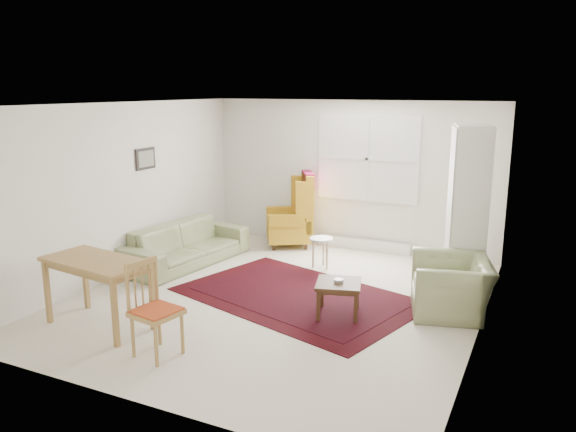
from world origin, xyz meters
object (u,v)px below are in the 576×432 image
at_px(wingback_chair, 288,209).
at_px(coffee_table, 338,299).
at_px(sofa, 186,237).
at_px(armchair, 451,281).
at_px(desk_chair, 156,310).
at_px(stool, 321,253).
at_px(cabinet, 468,208).
at_px(desk, 99,293).

height_order(wingback_chair, coffee_table, wingback_chair).
xyz_separation_m(sofa, armchair, (4.07, -0.22, -0.03)).
relative_size(wingback_chair, desk_chair, 1.31).
height_order(armchair, stool, armchair).
bearing_deg(stool, cabinet, 2.11).
relative_size(armchair, desk, 0.82).
xyz_separation_m(sofa, desk_chair, (1.56, -2.68, 0.06)).
bearing_deg(cabinet, stool, 168.86).
xyz_separation_m(desk, desk_chair, (1.06, -0.30, 0.09)).
xyz_separation_m(armchair, stool, (-2.09, 0.93, -0.17)).
distance_m(armchair, wingback_chair, 3.58).
height_order(stool, cabinet, cabinet).
bearing_deg(cabinet, wingback_chair, 151.81).
relative_size(armchair, desk_chair, 1.05).
bearing_deg(desk_chair, stool, 3.32).
distance_m(armchair, coffee_table, 1.40).
xyz_separation_m(armchair, coffee_table, (-1.20, -0.70, -0.19)).
relative_size(stool, desk, 0.37).
distance_m(wingback_chair, coffee_table, 3.17).
distance_m(coffee_table, stool, 1.85).
bearing_deg(coffee_table, wingback_chair, 126.57).
relative_size(sofa, desk, 1.69).
height_order(armchair, desk, armchair).
distance_m(coffee_table, cabinet, 2.27).
distance_m(armchair, desk_chair, 3.52).
height_order(coffee_table, desk, desk).
bearing_deg(armchair, stool, -129.76).
relative_size(cabinet, desk_chair, 2.25).
bearing_deg(stool, coffee_table, -61.40).
xyz_separation_m(cabinet, desk, (-3.57, -3.18, -0.71)).
distance_m(armchair, desk, 4.18).
bearing_deg(stool, sofa, -160.11).
distance_m(sofa, desk_chair, 3.10).
height_order(wingback_chair, stool, wingback_chair).
relative_size(wingback_chair, coffee_table, 2.48).
distance_m(stool, desk, 3.44).
height_order(desk, desk_chair, desk_chair).
relative_size(coffee_table, desk, 0.41).
bearing_deg(stool, armchair, -24.03).
bearing_deg(desk_chair, sofa, 40.48).
xyz_separation_m(stool, cabinet, (2.09, 0.08, 0.87)).
relative_size(wingback_chair, stool, 2.72).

